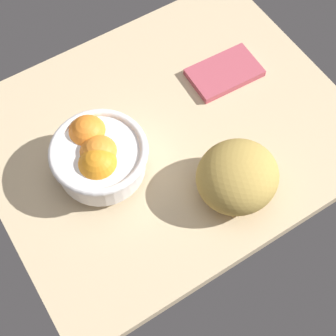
{
  "coord_description": "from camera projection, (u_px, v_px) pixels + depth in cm",
  "views": [
    {
      "loc": [
        -30.14,
        -47.93,
        88.87
      ],
      "look_at": [
        -6.1,
        -9.81,
        5.0
      ],
      "focal_mm": 54.08,
      "sensor_mm": 36.0,
      "label": 1
    }
  ],
  "objects": [
    {
      "name": "ground_plane",
      "position": [
        168.0,
        134.0,
        1.06
      ],
      "size": [
        74.78,
        60.91,
        3.0
      ],
      "primitive_type": "cube",
      "color": "#CEB58C"
    },
    {
      "name": "fruit_bowl",
      "position": [
        98.0,
        156.0,
        0.96
      ],
      "size": [
        18.71,
        18.71,
        10.38
      ],
      "color": "white",
      "rests_on": "ground"
    },
    {
      "name": "bread_loaf",
      "position": [
        237.0,
        177.0,
        0.94
      ],
      "size": [
        17.26,
        16.5,
        10.78
      ],
      "primitive_type": "ellipsoid",
      "rotation": [
        0.0,
        0.0,
        3.24
      ],
      "color": "#B39245",
      "rests_on": "ground"
    },
    {
      "name": "napkin_folded",
      "position": [
        224.0,
        73.0,
        1.11
      ],
      "size": [
        15.81,
        10.16,
        1.58
      ],
      "primitive_type": "cube",
      "rotation": [
        0.0,
        0.0,
        -0.04
      ],
      "color": "#B44958",
      "rests_on": "ground"
    }
  ]
}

